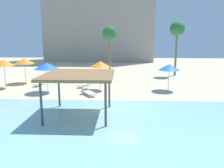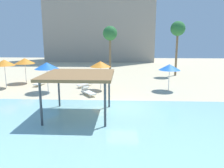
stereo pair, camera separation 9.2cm
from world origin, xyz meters
The scene contains 14 objects.
ground_plane centered at (0.00, 0.00, 0.00)m, with size 80.00×80.00×0.00m, color beige.
lagoon_water centered at (0.00, -5.25, 0.02)m, with size 44.00×13.50×0.04m, color #8CC6CC.
shade_pavilion centered at (-2.78, -2.13, 2.65)m, with size 4.40×4.40×2.82m.
beach_umbrella_blue_0 centered at (4.50, 5.46, 2.28)m, with size 2.05×2.05×2.56m.
beach_umbrella_orange_1 centered at (-11.86, 5.80, 2.59)m, with size 2.14×2.14×2.89m.
beach_umbrella_orange_2 centered at (-10.89, 8.39, 2.49)m, with size 2.23×2.23×2.80m.
beach_umbrella_blue_3 centered at (-7.02, 4.31, 2.49)m, with size 2.22×2.22×2.80m.
beach_umbrella_orange_4 centered at (-2.13, 5.48, 2.54)m, with size 2.03×2.03×2.82m.
lounge_chair_0 centered at (-3.82, 6.79, 0.33)m, with size 1.57×1.90×0.74m.
lounge_chair_1 centered at (-8.84, 7.20, 0.33)m, with size 0.82×1.95×0.74m.
lounge_chair_2 centered at (-3.04, 3.29, 0.33)m, with size 1.57×1.90×0.74m.
palm_tree_0 centered at (-1.69, 14.15, 5.42)m, with size 1.90×1.90×6.53m.
palm_tree_1 centered at (7.12, 14.30, 5.98)m, with size 1.90×1.90×7.13m.
hotel_block_0 centered at (-4.95, 34.19, 10.94)m, with size 22.62×8.69×21.88m, color #9E9384.
Camera 2 is at (0.07, -16.21, 5.10)m, focal length 36.21 mm.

